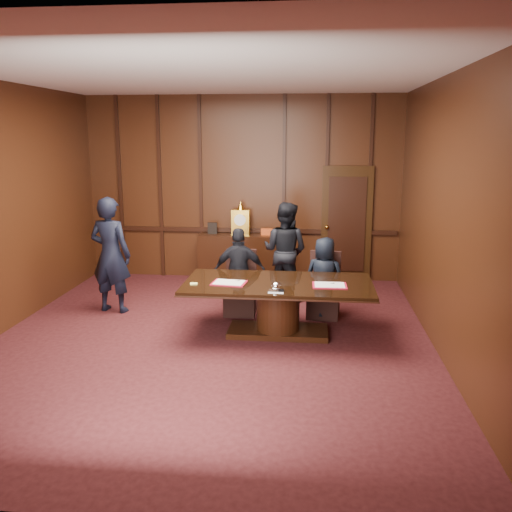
% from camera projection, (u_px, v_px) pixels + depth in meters
% --- Properties ---
extents(room, '(7.00, 7.04, 3.50)m').
position_uv_depth(room, '(214.00, 215.00, 7.11)').
color(room, black).
rests_on(room, ground).
extents(sideboard, '(1.60, 0.45, 1.54)m').
position_uv_depth(sideboard, '(241.00, 256.00, 10.42)').
color(sideboard, black).
rests_on(sideboard, ground).
extents(conference_table, '(2.62, 1.32, 0.76)m').
position_uv_depth(conference_table, '(278.00, 300.00, 7.56)').
color(conference_table, black).
rests_on(conference_table, ground).
extents(folder_left, '(0.49, 0.38, 0.02)m').
position_uv_depth(folder_left, '(229.00, 283.00, 7.45)').
color(folder_left, '#B5102C').
rests_on(folder_left, conference_table).
extents(folder_right, '(0.47, 0.34, 0.02)m').
position_uv_depth(folder_right, '(330.00, 285.00, 7.32)').
color(folder_right, '#B5102C').
rests_on(folder_right, conference_table).
extents(inkstand, '(0.20, 0.14, 0.12)m').
position_uv_depth(inkstand, '(276.00, 287.00, 7.05)').
color(inkstand, white).
rests_on(inkstand, conference_table).
extents(notepad, '(0.11, 0.09, 0.01)m').
position_uv_depth(notepad, '(194.00, 284.00, 7.41)').
color(notepad, '#FBFB7B').
rests_on(notepad, conference_table).
extents(chair_left, '(0.49, 0.49, 0.99)m').
position_uv_depth(chair_left, '(240.00, 295.00, 8.52)').
color(chair_left, black).
rests_on(chair_left, ground).
extents(chair_right, '(0.53, 0.53, 0.99)m').
position_uv_depth(chair_right, '(324.00, 298.00, 8.39)').
color(chair_right, black).
rests_on(chair_right, ground).
extents(signatory_left, '(0.83, 0.40, 1.37)m').
position_uv_depth(signatory_left, '(240.00, 272.00, 8.36)').
color(signatory_left, black).
rests_on(signatory_left, ground).
extents(signatory_right, '(0.70, 0.56, 1.26)m').
position_uv_depth(signatory_right, '(324.00, 278.00, 8.24)').
color(signatory_right, black).
rests_on(signatory_right, ground).
extents(witness_left, '(0.74, 0.55, 1.83)m').
position_uv_depth(witness_left, '(111.00, 255.00, 8.49)').
color(witness_left, black).
rests_on(witness_left, ground).
extents(witness_right, '(0.98, 0.88, 1.67)m').
position_uv_depth(witness_right, '(285.00, 251.00, 9.19)').
color(witness_right, black).
rests_on(witness_right, ground).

